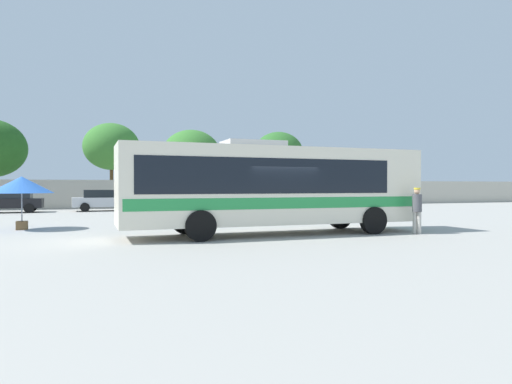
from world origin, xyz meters
name	(u,v)px	position (x,y,z in m)	size (l,w,h in m)	color
ground_plane	(210,218)	(0.00, 10.00, 0.00)	(300.00, 300.00, 0.00)	#A3A099
perimeter_wall	(172,194)	(0.00, 23.25, 1.16)	(80.00, 0.30, 2.32)	#B2AD9E
coach_bus_cream_green	(271,185)	(-0.03, 0.31, 1.87)	(11.54, 2.81, 3.49)	silver
attendant_by_bus_door	(417,208)	(5.26, -1.42, 1.01)	(0.49, 0.49, 1.76)	#B7B2A8
vendor_umbrella_near_gate_blue	(22,185)	(-9.15, 5.60, 1.85)	(2.52, 2.52, 2.23)	gray
parked_car_leftmost_black	(11,201)	(-11.61, 19.39, 0.79)	(4.10, 1.98, 1.50)	black
parked_car_second_silver	(103,200)	(-5.59, 19.53, 0.81)	(4.50, 2.15, 1.54)	#B7BABF
roadside_tree_midleft	(111,147)	(-4.66, 28.62, 5.46)	(5.09, 5.09, 7.64)	brown
roadside_tree_midright	(191,155)	(2.42, 26.63, 4.75)	(5.48, 5.48, 7.08)	brown
roadside_tree_right	(278,153)	(12.37, 29.28, 5.34)	(5.25, 5.25, 7.58)	brown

